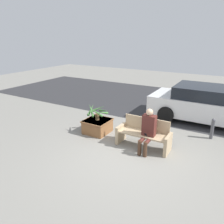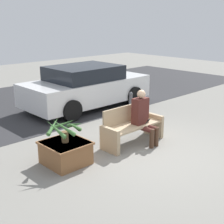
{
  "view_description": "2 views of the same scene",
  "coord_description": "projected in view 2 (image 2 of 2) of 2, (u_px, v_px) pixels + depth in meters",
  "views": [
    {
      "loc": [
        2.25,
        -4.71,
        3.1
      ],
      "look_at": [
        -1.1,
        1.04,
        0.77
      ],
      "focal_mm": 35.0,
      "sensor_mm": 36.0,
      "label": 1
    },
    {
      "loc": [
        -4.81,
        -3.8,
        2.73
      ],
      "look_at": [
        -0.51,
        0.69,
        0.88
      ],
      "focal_mm": 50.0,
      "sensor_mm": 36.0,
      "label": 2
    }
  ],
  "objects": [
    {
      "name": "bench",
      "position": [
        131.0,
        126.0,
        7.09
      ],
      "size": [
        1.56,
        0.55,
        0.84
      ],
      "color": "tan",
      "rests_on": "ground_plane"
    },
    {
      "name": "planter_box",
      "position": [
        66.0,
        152.0,
        6.09
      ],
      "size": [
        0.81,
        0.84,
        0.45
      ],
      "color": "brown",
      "rests_on": "ground_plane"
    },
    {
      "name": "ground_plane",
      "position": [
        152.0,
        154.0,
        6.59
      ],
      "size": [
        30.0,
        30.0,
        0.0
      ],
      "primitive_type": "plane",
      "color": "gray"
    },
    {
      "name": "parked_car",
      "position": [
        86.0,
        87.0,
        9.98
      ],
      "size": [
        4.11,
        1.98,
        1.34
      ],
      "color": "silver",
      "rests_on": "ground_plane"
    },
    {
      "name": "road_surface",
      "position": [
        23.0,
        104.0,
        10.45
      ],
      "size": [
        20.0,
        6.0,
        0.01
      ],
      "primitive_type": "cube",
      "color": "#2D2D30",
      "rests_on": "ground_plane"
    },
    {
      "name": "potted_plant",
      "position": [
        64.0,
        128.0,
        5.95
      ],
      "size": [
        0.71,
        0.7,
        0.55
      ],
      "color": "brown",
      "rests_on": "planter_box"
    },
    {
      "name": "bollard_post",
      "position": [
        131.0,
        102.0,
        9.29
      ],
      "size": [
        0.12,
        0.12,
        0.67
      ],
      "color": "#4C4C51",
      "rests_on": "ground_plane"
    },
    {
      "name": "person_seated",
      "position": [
        143.0,
        115.0,
        7.0
      ],
      "size": [
        0.36,
        0.59,
        1.23
      ],
      "color": "#51231E",
      "rests_on": "ground_plane"
    }
  ]
}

